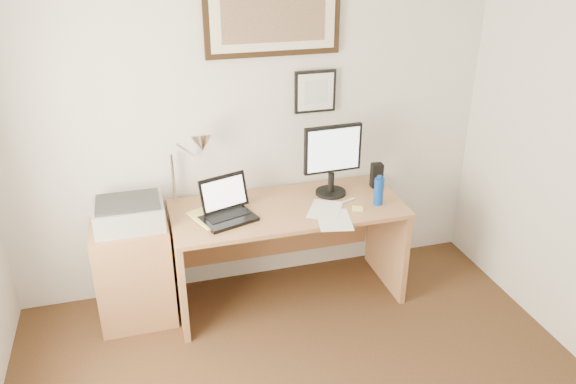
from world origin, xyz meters
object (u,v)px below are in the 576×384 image
object	(u,v)px
lcd_monitor	(332,157)
water_bottle	(379,191)
book	(197,222)
desk	(284,230)
side_cabinet	(135,273)
laptop	(227,209)
printer	(129,213)

from	to	relation	value
lcd_monitor	water_bottle	bearing A→B (deg)	-42.28
water_bottle	book	distance (m)	1.26
water_bottle	desk	xyz separation A→B (m)	(-0.62, 0.22, -0.33)
water_bottle	desk	world-z (taller)	water_bottle
side_cabinet	lcd_monitor	xyz separation A→B (m)	(1.43, 0.06, 0.68)
desk	lcd_monitor	distance (m)	0.64
book	laptop	distance (m)	0.22
side_cabinet	laptop	size ratio (longest dim) A/B	1.83
side_cabinet	water_bottle	xyz separation A→B (m)	(1.69, -0.18, 0.48)
printer	water_bottle	bearing A→B (deg)	-6.55
side_cabinet	water_bottle	bearing A→B (deg)	-6.16
water_bottle	lcd_monitor	size ratio (longest dim) A/B	0.37
book	desk	xyz separation A→B (m)	(0.64, 0.17, -0.25)
lcd_monitor	printer	size ratio (longest dim) A/B	1.18
desk	lcd_monitor	xyz separation A→B (m)	(0.36, 0.02, 0.53)
side_cabinet	book	xyz separation A→B (m)	(0.43, -0.13, 0.40)
side_cabinet	lcd_monitor	distance (m)	1.58
lcd_monitor	printer	world-z (taller)	lcd_monitor
desk	laptop	xyz separation A→B (m)	(-0.43, -0.12, 0.29)
side_cabinet	desk	world-z (taller)	desk
water_bottle	printer	world-z (taller)	water_bottle
book	lcd_monitor	world-z (taller)	lcd_monitor
lcd_monitor	printer	bearing A→B (deg)	-178.17
side_cabinet	desk	distance (m)	1.08
lcd_monitor	laptop	bearing A→B (deg)	-169.66
book	lcd_monitor	size ratio (longest dim) A/B	0.58
desk	laptop	world-z (taller)	laptop
water_bottle	desk	bearing A→B (deg)	160.63
side_cabinet	laptop	world-z (taller)	laptop
water_bottle	laptop	bearing A→B (deg)	174.90
side_cabinet	laptop	distance (m)	0.78
water_bottle	lcd_monitor	bearing A→B (deg)	137.72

